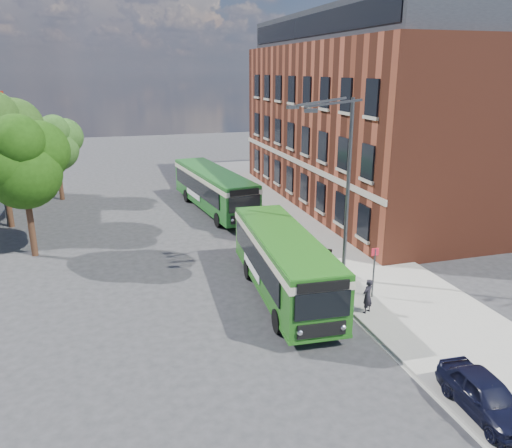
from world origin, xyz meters
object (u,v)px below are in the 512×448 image
object	(u,v)px
bus_rear	(213,186)
street_lamp	(341,189)
parked_car	(486,396)
bus_front	(284,259)

from	to	relation	value
bus_rear	street_lamp	bearing A→B (deg)	-78.55
parked_car	bus_rear	bearing A→B (deg)	100.03
street_lamp	bus_rear	xyz separation A→B (m)	(-3.04, 15.02, -2.96)
bus_front	bus_rear	bearing A→B (deg)	90.07
bus_front	parked_car	xyz separation A→B (m)	(2.99, -9.90, -1.07)
bus_front	parked_car	distance (m)	10.39
bus_front	street_lamp	bearing A→B (deg)	10.87
bus_front	parked_car	world-z (taller)	bus_front
street_lamp	parked_car	size ratio (longest dim) A/B	2.52
bus_front	parked_car	bearing A→B (deg)	-73.21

